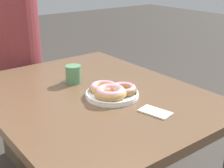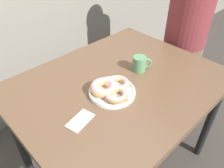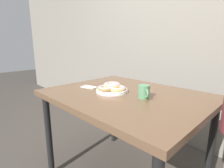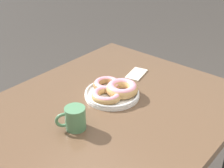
% 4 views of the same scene
% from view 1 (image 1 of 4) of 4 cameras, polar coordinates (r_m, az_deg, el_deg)
% --- Properties ---
extents(dining_table, '(1.12, 0.89, 0.75)m').
position_cam_1_polar(dining_table, '(1.46, -3.76, -4.38)').
color(dining_table, brown).
rests_on(dining_table, ground_plane).
extents(donut_plate, '(0.25, 0.24, 0.06)m').
position_cam_1_polar(donut_plate, '(1.36, -0.02, -1.33)').
color(donut_plate, white).
rests_on(donut_plate, dining_table).
extents(coffee_mug, '(0.10, 0.08, 0.09)m').
position_cam_1_polar(coffee_mug, '(1.54, -7.07, 1.87)').
color(coffee_mug, '#4C7F56').
rests_on(coffee_mug, dining_table).
extents(person_figure, '(0.34, 0.30, 1.47)m').
position_cam_1_polar(person_figure, '(2.05, -17.19, 5.24)').
color(person_figure, brown).
rests_on(person_figure, ground_plane).
extents(napkin, '(0.14, 0.10, 0.01)m').
position_cam_1_polar(napkin, '(1.24, 7.91, -5.09)').
color(napkin, beige).
rests_on(napkin, dining_table).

